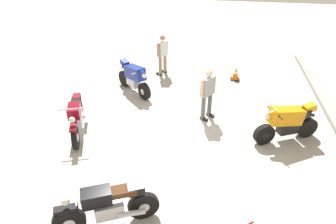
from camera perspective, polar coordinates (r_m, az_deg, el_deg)
The scene contains 8 objects.
ground_plane at distance 8.76m, azimuth 2.42°, elevation -4.27°, with size 40.00×40.00×0.00m, color #ADAAA3.
motorcycle_maroon_cruiser at distance 8.96m, azimuth -17.00°, elevation -0.88°, with size 2.01×0.90×1.09m.
motorcycle_black_cruiser at distance 6.18m, azimuth -11.56°, elevation -17.21°, with size 1.03×1.94×1.09m.
motorcycle_orange_sportbike at distance 8.84m, azimuth 21.77°, elevation -1.76°, with size 1.05×1.84×1.14m.
motorcycle_blue_sportbike at distance 10.86m, azimuth -6.50°, elevation 6.62°, with size 1.49×1.54×1.14m.
person_in_white_shirt at distance 12.17m, azimuth -1.05°, elevation 11.25°, with size 0.61×0.46×1.63m.
person_in_gray_shirt at distance 9.14m, azimuth 7.56°, elevation 3.96°, with size 0.58×0.50×1.65m.
traffic_cone at distance 12.20m, azimuth 12.76°, elevation 7.16°, with size 0.36×0.36×0.53m.
Camera 1 is at (7.08, 0.83, 5.08)m, focal length 32.00 mm.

